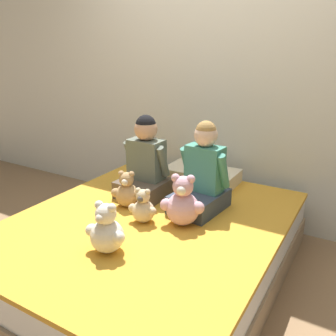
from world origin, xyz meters
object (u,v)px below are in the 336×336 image
Objects in this scene: teddy_bear_held_by_left_child at (127,192)px; teddy_bear_between_children at (143,208)px; child_on_left at (145,164)px; pillow_at_headboard at (202,175)px; teddy_bear_held_by_right_child at (183,204)px; child_on_right at (202,176)px; bed at (150,246)px; teddy_bear_at_foot_of_bed at (107,231)px.

teddy_bear_held_by_left_child is 0.27m from teddy_bear_between_children.
pillow_at_headboard is (0.24, 0.47, -0.19)m from child_on_left.
teddy_bear_held_by_left_child is 0.46m from teddy_bear_held_by_right_child.
child_on_left is 0.46m from child_on_right.
pillow_at_headboard is at bearing 121.69° from child_on_right.
bed is at bearing 67.49° from teddy_bear_between_children.
teddy_bear_held_by_left_child is at bearing -88.72° from child_on_left.
child_on_left reaches higher than teddy_bear_at_foot_of_bed.
child_on_left is 0.27m from teddy_bear_held_by_left_child.
child_on_left is (-0.24, 0.32, 0.46)m from bed.
teddy_bear_held_by_left_child is 0.74m from pillow_at_headboard.
child_on_left is 0.56m from pillow_at_headboard.
teddy_bear_between_children is (-0.01, -0.05, 0.30)m from bed.
child_on_left is 1.82× the size of teddy_bear_held_by_right_child.
child_on_right is at bearing 55.56° from bed.
teddy_bear_held_by_left_child is at bearing 140.38° from teddy_bear_between_children.
bed is 3.23× the size of child_on_left.
teddy_bear_held_by_right_child is 1.14× the size of teddy_bear_at_foot_of_bed.
teddy_bear_held_by_left_child is at bearing -109.11° from pillow_at_headboard.
child_on_left is at bearing 105.34° from teddy_bear_at_foot_of_bed.
bed is at bearing -51.44° from child_on_left.
bed is 0.83m from pillow_at_headboard.
child_on_right is 2.66× the size of teddy_bear_between_children.
teddy_bear_between_children is at bearing -173.89° from teddy_bear_held_by_right_child.
child_on_right reaches higher than teddy_bear_between_children.
child_on_right is at bearing 7.09° from teddy_bear_held_by_left_child.
teddy_bear_at_foot_of_bed reaches higher than teddy_bear_between_children.
teddy_bear_at_foot_of_bed reaches higher than pillow_at_headboard.
child_on_right is (0.46, 0.00, -0.01)m from child_on_left.
child_on_left is 2.65× the size of teddy_bear_between_children.
teddy_bear_between_children is (0.23, -0.37, -0.15)m from child_on_left.
teddy_bear_held_by_right_child is (0.22, 0.05, 0.35)m from bed.
teddy_bear_held_by_left_child is at bearing -146.85° from child_on_right.
teddy_bear_held_by_right_child is at bearing 14.63° from teddy_bear_between_children.
teddy_bear_at_foot_of_bed is at bearing -83.79° from teddy_bear_held_by_left_child.
child_on_right is 0.29m from teddy_bear_held_by_right_child.
child_on_left is at bearing 70.16° from teddy_bear_held_by_left_child.
pillow_at_headboard is at bearing 90.00° from bed.
teddy_bear_held_by_left_child is at bearing 112.65° from teddy_bear_at_foot_of_bed.
teddy_bear_held_by_right_child is 0.53m from teddy_bear_at_foot_of_bed.
teddy_bear_at_foot_of_bed is at bearing -69.99° from child_on_left.
child_on_right is (0.22, 0.32, 0.44)m from bed.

